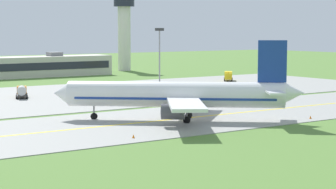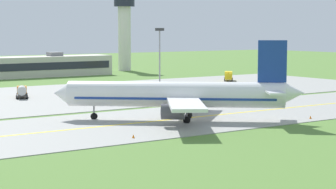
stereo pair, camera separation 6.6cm
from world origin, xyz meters
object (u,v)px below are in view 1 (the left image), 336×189
at_px(service_truck_fuel, 213,88).
at_px(control_tower, 124,24).
at_px(airplane_lead, 178,95).
at_px(service_truck_pushback, 228,76).
at_px(apron_light_mast, 160,50).
at_px(service_truck_baggage, 22,91).

xyz_separation_m(service_truck_fuel, control_tower, (24.80, 80.73, 14.85)).
relative_size(airplane_lead, service_truck_fuel, 5.20).
bearing_deg(airplane_lead, service_truck_pushback, 44.18).
height_order(airplane_lead, apron_light_mast, apron_light_mast).
height_order(service_truck_baggage, apron_light_mast, apron_light_mast).
height_order(service_truck_pushback, control_tower, control_tower).
xyz_separation_m(service_truck_pushback, control_tower, (-1.52, 54.56, 14.85)).
bearing_deg(airplane_lead, control_tower, 63.60).
xyz_separation_m(service_truck_baggage, control_tower, (62.25, 63.74, 14.85)).
xyz_separation_m(service_truck_baggage, apron_light_mast, (38.59, 5.98, 7.79)).
relative_size(service_truck_pushback, apron_light_mast, 0.40).
relative_size(service_truck_baggage, apron_light_mast, 0.43).
bearing_deg(service_truck_fuel, service_truck_baggage, 155.60).
bearing_deg(apron_light_mast, service_truck_baggage, -171.19).
distance_m(service_truck_baggage, service_truck_fuel, 41.13).
bearing_deg(control_tower, service_truck_fuel, -107.08).
bearing_deg(service_truck_fuel, apron_light_mast, 87.17).
distance_m(airplane_lead, service_truck_pushback, 77.12).
bearing_deg(service_truck_fuel, airplane_lead, -136.42).
height_order(service_truck_baggage, service_truck_pushback, service_truck_baggage).
height_order(airplane_lead, service_truck_pushback, airplane_lead).
bearing_deg(service_truck_baggage, control_tower, 45.68).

